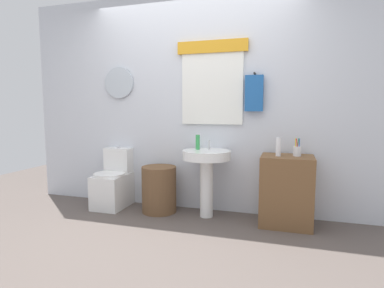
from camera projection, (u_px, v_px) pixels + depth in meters
name	position (u px, v px, depth m)	size (l,w,h in m)	color
ground_plane	(158.00, 244.00, 2.87)	(8.00, 8.00, 0.00)	#564C47
back_wall	(194.00, 102.00, 3.82)	(4.40, 0.18, 2.60)	silver
toilet	(114.00, 184.00, 3.96)	(0.38, 0.51, 0.75)	white
laundry_hamper	(159.00, 189.00, 3.75)	(0.41, 0.41, 0.55)	brown
pedestal_sink	(207.00, 166.00, 3.55)	(0.54, 0.54, 0.76)	white
faucet	(209.00, 145.00, 3.63)	(0.03, 0.03, 0.10)	silver
wooden_cabinet	(286.00, 191.00, 3.32)	(0.53, 0.44, 0.74)	brown
soap_bottle	(198.00, 142.00, 3.60)	(0.05, 0.05, 0.17)	green
lotion_bottle	(278.00, 147.00, 3.25)	(0.05, 0.05, 0.19)	white
toothbrush_cup	(297.00, 151.00, 3.26)	(0.08, 0.08, 0.19)	silver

